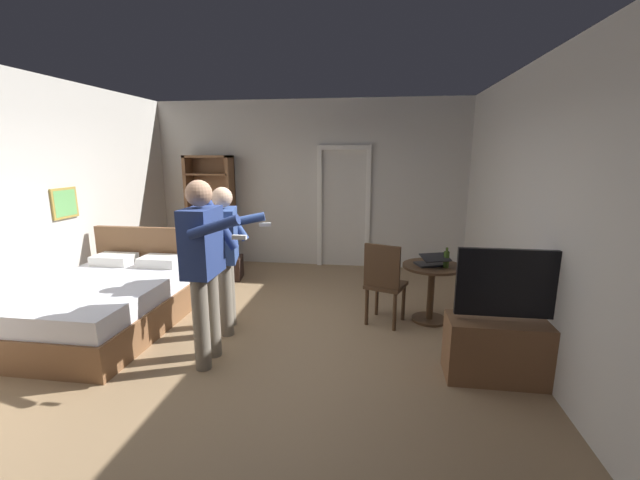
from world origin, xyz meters
name	(u,v)px	position (x,y,z in m)	size (l,w,h in m)	color
ground_plane	(259,343)	(0.00, 0.00, 0.00)	(6.99, 6.99, 0.00)	#997A56
wall_back	(309,185)	(0.00, 3.24, 1.45)	(5.69, 0.12, 2.90)	beige
wall_left	(8,204)	(-2.79, 0.00, 1.45)	(0.15, 6.60, 2.90)	beige
wall_right	(553,215)	(2.79, 0.00, 1.45)	(0.12, 6.60, 2.90)	beige
doorway_frame	(344,198)	(0.63, 3.16, 1.22)	(0.93, 0.08, 2.13)	white
bed	(107,302)	(-1.86, 0.16, 0.30)	(1.49, 2.09, 1.02)	brown
bookshelf	(212,207)	(-1.75, 3.01, 1.05)	(0.84, 0.32, 1.96)	brown
tv_flatscreen	(511,343)	(2.43, -0.35, 0.36)	(1.11, 0.40, 1.21)	brown
side_table	(431,283)	(1.88, 0.88, 0.48)	(0.70, 0.70, 0.70)	#4C331E
laptop	(432,262)	(1.87, 0.84, 0.75)	(0.41, 0.42, 0.15)	black
bottle_on_table	(446,259)	(2.02, 0.80, 0.80)	(0.06, 0.06, 0.24)	#334E18
wooden_chair	(384,281)	(1.32, 0.68, 0.54)	(0.54, 0.54, 0.99)	#4C331E
person_blue_shirt	(204,260)	(-0.36, -0.43, 1.03)	(0.65, 0.59, 1.76)	gray
person_striped_shirt	(226,249)	(-0.44, 0.30, 0.95)	(0.76, 0.65, 1.64)	gray
suitcase_dark	(227,268)	(-1.16, 2.12, 0.18)	(0.48, 0.38, 0.37)	black
suitcase_small	(213,259)	(-1.56, 2.50, 0.21)	(0.47, 0.39, 0.41)	black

